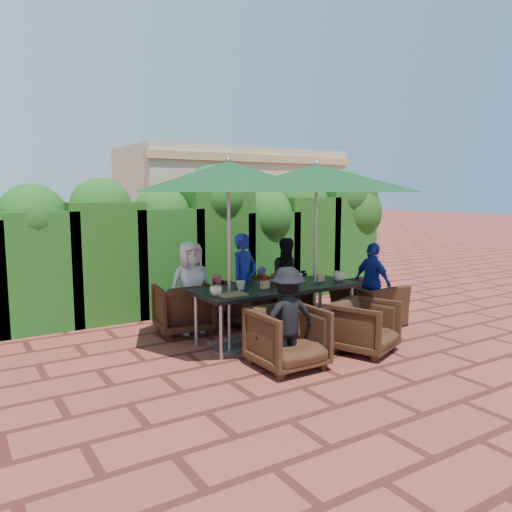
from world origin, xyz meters
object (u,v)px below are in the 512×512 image
umbrella_left (228,177)px  chair_far_mid (248,298)px  chair_far_right (282,294)px  chair_near_left (288,335)px  dining_table (277,292)px  umbrella_right (316,179)px  chair_far_left (183,305)px  chair_near_right (365,324)px  chair_end_right (367,297)px

umbrella_left → chair_far_mid: (0.89, 1.03, -1.81)m
chair_far_right → chair_near_left: bearing=54.3°
dining_table → umbrella_right: 1.66m
chair_far_left → chair_near_right: bearing=135.8°
chair_far_right → chair_near_left: 2.36m
dining_table → chair_far_mid: 1.01m
dining_table → chair_near_right: 1.27m
dining_table → chair_far_mid: (0.11, 0.96, -0.27)m
umbrella_right → chair_near_left: bearing=-140.7°
chair_near_left → umbrella_right: bearing=39.3°
umbrella_right → dining_table: bearing=176.4°
chair_near_left → chair_far_right: bearing=56.4°
dining_table → umbrella_right: (0.63, -0.04, 1.54)m
dining_table → chair_near_right: dining_table is taller
dining_table → chair_far_right: 1.28m
umbrella_right → chair_near_left: (-1.17, -0.95, -1.82)m
dining_table → chair_far_mid: size_ratio=2.88×
chair_near_right → chair_end_right: bearing=22.4°
umbrella_left → chair_near_right: 2.53m
dining_table → chair_end_right: size_ratio=2.37×
umbrella_left → chair_near_right: bearing=-35.1°
chair_far_left → chair_near_left: chair_far_left is taller
umbrella_left → chair_far_right: (1.56, 1.04, -1.83)m
chair_far_right → umbrella_right: bearing=80.0°
umbrella_right → chair_end_right: size_ratio=2.94×
umbrella_right → chair_end_right: (1.02, -0.02, -1.79)m
chair_far_mid → chair_near_right: bearing=86.2°
dining_table → chair_far_left: size_ratio=2.92×
chair_far_left → chair_near_left: 2.06m
chair_far_right → chair_near_right: chair_far_right is taller
chair_far_mid → chair_far_right: chair_far_mid is taller
umbrella_left → chair_near_right: size_ratio=3.35×
dining_table → chair_far_left: 1.42m
chair_near_left → chair_near_right: 1.17m
chair_far_left → chair_far_right: bearing=-173.1°
chair_far_left → chair_end_right: bearing=165.9°
umbrella_right → chair_near_right: size_ratio=3.91×
umbrella_right → chair_far_left: bearing=145.7°
umbrella_right → chair_far_mid: (-0.52, 1.00, -1.81)m
umbrella_right → chair_far_left: (-1.57, 1.07, -1.82)m
umbrella_right → umbrella_left: bearing=-179.1°
umbrella_right → chair_near_left: umbrella_right is taller
chair_near_right → umbrella_left: bearing=123.0°
chair_far_left → chair_far_right: (1.71, -0.06, -0.01)m
dining_table → chair_end_right: 1.67m
dining_table → chair_far_left: bearing=132.3°
umbrella_right → chair_far_mid: size_ratio=3.57×
umbrella_left → umbrella_right: same height
chair_far_right → chair_end_right: chair_end_right is taller
umbrella_right → chair_end_right: umbrella_right is taller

